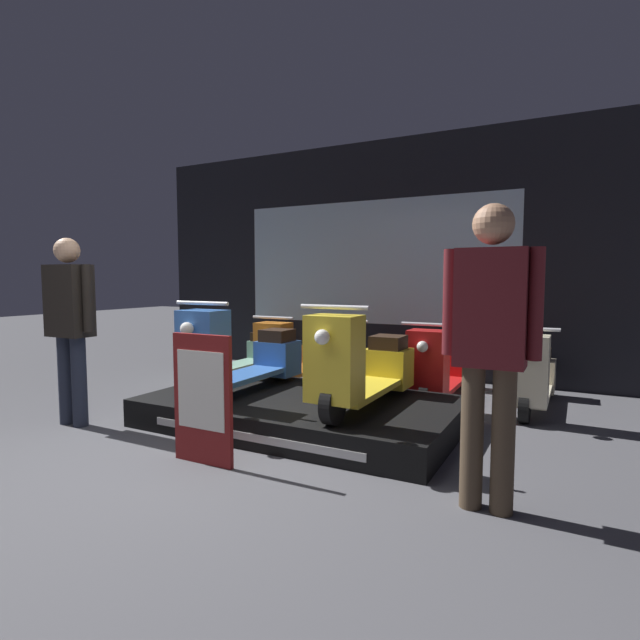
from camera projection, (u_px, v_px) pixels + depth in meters
name	position (u px, v px, depth m)	size (l,w,h in m)	color
ground_plane	(150.00, 471.00, 3.45)	(30.00, 30.00, 0.00)	#4C4C51
shop_wall_back	(372.00, 259.00, 6.95)	(7.10, 0.09, 3.20)	black
display_platform	(301.00, 411.00, 4.53)	(2.76, 1.59, 0.25)	black
scooter_display_left	(242.00, 356.00, 4.74)	(0.55, 1.60, 0.89)	black
scooter_display_right	(363.00, 367.00, 4.16)	(0.55, 1.60, 0.89)	black
scooter_backrow_0	(238.00, 351.00, 6.77)	(0.55, 1.60, 0.89)	black
scooter_backrow_1	(297.00, 356.00, 6.35)	(0.55, 1.60, 0.89)	black
scooter_backrow_2	(364.00, 362.00, 5.92)	(0.55, 1.60, 0.89)	black
scooter_backrow_3	(441.00, 368.00, 5.50)	(0.55, 1.60, 0.89)	black
scooter_backrow_4	(531.00, 376.00, 5.07)	(0.55, 1.60, 0.89)	black
person_left_browsing	(70.00, 316.00, 4.47)	(0.57, 0.23, 1.69)	#232838
person_right_browsing	(490.00, 335.00, 2.79)	(0.54, 0.23, 1.74)	#473828
price_sign_board	(203.00, 399.00, 3.56)	(0.51, 0.04, 0.94)	maroon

